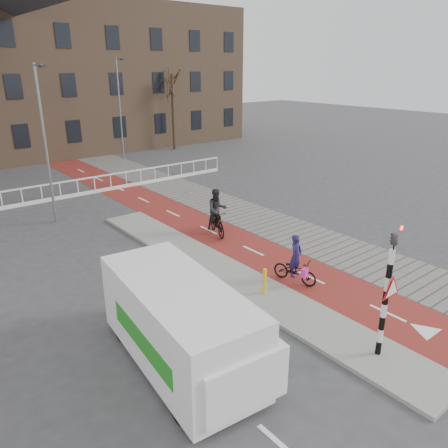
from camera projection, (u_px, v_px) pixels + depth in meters
ground at (329, 316)px, 12.98m from camera, size 120.00×120.00×0.00m
bike_lane at (184, 219)px, 21.18m from camera, size 2.50×60.00×0.01m
sidewalk at (228, 208)px, 22.83m from camera, size 3.00×60.00×0.01m
curb_island at (226, 274)px, 15.48m from camera, size 1.80×16.00×0.12m
traffic_signal at (388, 289)px, 10.46m from camera, size 0.80×0.80×3.68m
bollard at (265, 281)px, 13.90m from camera, size 0.12×0.12×0.86m
cyclist_near at (295, 267)px, 14.82m from camera, size 0.94×1.71×1.72m
cyclist_far at (217, 216)px, 18.93m from camera, size 1.18×1.99×2.05m
van at (179, 323)px, 10.59m from camera, size 2.54×5.25×2.18m
railing at (2, 204)px, 22.39m from camera, size 28.00×0.10×0.99m
tree_right at (173, 113)px, 37.46m from camera, size 0.27×0.27×6.32m
streetlight_near at (46, 147)px, 19.48m from camera, size 0.12×0.12×7.13m
streetlight_right at (120, 110)px, 33.32m from camera, size 0.12×0.12×7.55m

